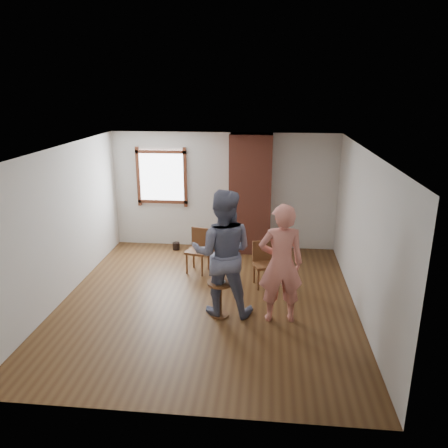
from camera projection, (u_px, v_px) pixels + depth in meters
The scene contains 12 objects.
ground at pixel (208, 301), 7.54m from camera, with size 5.50×5.50×0.00m, color brown.
room_shell at pixel (208, 191), 7.57m from camera, with size 5.04×5.52×2.62m.
brick_chimney at pixel (250, 194), 9.46m from camera, with size 0.90×0.50×2.60m, color #9D4B37.
stoneware_crock at pixel (206, 244), 9.59m from camera, with size 0.36×0.36×0.46m, color tan.
dark_pot at pixel (176, 246), 9.89m from camera, with size 0.16×0.16×0.16m, color black.
dining_chair_left at pixel (199, 248), 8.64m from camera, with size 0.50×0.50×0.87m.
dining_chair_right at pixel (264, 261), 8.04m from camera, with size 0.48×0.48×0.83m.
side_table at pixel (220, 293), 6.93m from camera, with size 0.40×0.40×0.60m.
cake_plate at pixel (220, 282), 6.87m from camera, with size 0.18×0.18×0.01m, color white.
cake_slice at pixel (221, 280), 6.86m from camera, with size 0.08×0.07×0.06m, color white.
man at pixel (223, 253), 6.87m from camera, with size 1.00×0.78×2.06m, color #15183B.
person_pink at pixel (281, 264), 6.66m from camera, with size 0.69×0.46×1.91m, color #E58372.
Camera 1 is at (0.96, -6.72, 3.54)m, focal length 35.00 mm.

